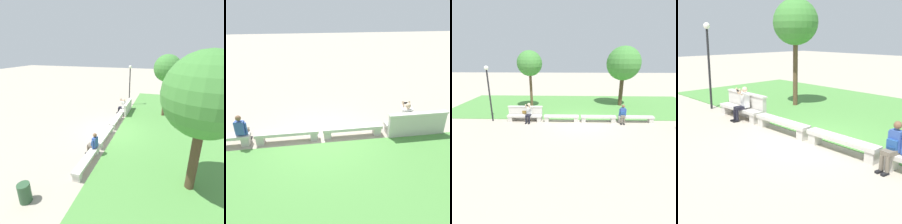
{
  "view_description": "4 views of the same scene",
  "coord_description": "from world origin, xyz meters",
  "views": [
    {
      "loc": [
        10.15,
        3.09,
        5.23
      ],
      "look_at": [
        -1.11,
        -0.27,
        0.95
      ],
      "focal_mm": 28.0,
      "sensor_mm": 36.0,
      "label": 1
    },
    {
      "loc": [
        0.45,
        7.43,
        4.72
      ],
      "look_at": [
        -0.79,
        -0.6,
        0.83
      ],
      "focal_mm": 35.0,
      "sensor_mm": 36.0,
      "label": 2
    },
    {
      "loc": [
        -0.74,
        -11.46,
        4.33
      ],
      "look_at": [
        -1.09,
        -0.31,
        0.81
      ],
      "focal_mm": 28.0,
      "sensor_mm": 36.0,
      "label": 3
    },
    {
      "loc": [
        6.45,
        -6.8,
        3.29
      ],
      "look_at": [
        -0.62,
        -0.24,
        0.89
      ],
      "focal_mm": 50.0,
      "sensor_mm": 36.0,
      "label": 4
    }
  ],
  "objects": [
    {
      "name": "ground_plane",
      "position": [
        0.0,
        0.0,
        0.0
      ],
      "size": [
        80.0,
        80.0,
        0.0
      ],
      "primitive_type": "plane",
      "color": "#A89E8C"
    },
    {
      "name": "bench_main",
      "position": [
        -3.85,
        0.0,
        0.31
      ],
      "size": [
        2.4,
        0.4,
        0.45
      ],
      "color": "beige",
      "rests_on": "ground"
    },
    {
      "name": "bench_near",
      "position": [
        -1.28,
        0.0,
        0.31
      ],
      "size": [
        2.4,
        0.4,
        0.45
      ],
      "color": "beige",
      "rests_on": "ground"
    },
    {
      "name": "bench_mid",
      "position": [
        1.28,
        0.0,
        0.31
      ],
      "size": [
        2.4,
        0.4,
        0.45
      ],
      "color": "beige",
      "rests_on": "ground"
    },
    {
      "name": "backrest_wall_with_plaque",
      "position": [
        -3.85,
        0.34,
        0.52
      ],
      "size": [
        2.43,
        0.24,
        1.01
      ],
      "color": "beige",
      "rests_on": "ground"
    },
    {
      "name": "person_photographer",
      "position": [
        -3.53,
        -0.08,
        0.74
      ],
      "size": [
        0.5,
        0.75,
        1.32
      ],
      "color": "black",
      "rests_on": "ground"
    },
    {
      "name": "person_distant",
      "position": [
        2.91,
        -0.07,
        0.67
      ],
      "size": [
        0.48,
        0.71,
        1.26
      ],
      "color": "black",
      "rests_on": "ground"
    },
    {
      "name": "backpack",
      "position": [
        2.89,
        -0.05,
        0.63
      ],
      "size": [
        0.28,
        0.24,
        0.43
      ],
      "color": "#234C8C",
      "rests_on": "bench_far"
    }
  ]
}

